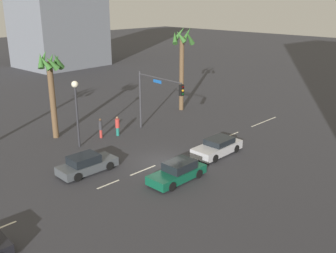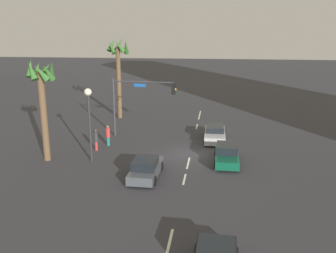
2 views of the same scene
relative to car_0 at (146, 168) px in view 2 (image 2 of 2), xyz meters
The scene contains 16 objects.
ground_plane 5.81m from the car_0, 27.75° to the right, with size 220.00×220.00×0.00m, color #333338.
lane_stripe_1 8.27m from the car_0, 160.97° to the right, with size 2.42×0.14×0.01m, color silver.
lane_stripe_2 2.76m from the car_0, 91.94° to the right, with size 1.88×0.14×0.01m, color silver.
lane_stripe_3 4.15m from the car_0, 41.01° to the right, with size 2.48×0.14×0.01m, color silver.
lane_stripe_4 14.43m from the car_0, 10.75° to the right, with size 2.08×0.14×0.01m, color silver.
lane_stripe_5 18.77m from the car_0, ahead, with size 2.20×0.14×0.01m, color silver.
lane_stripe_6 21.07m from the car_0, ahead, with size 2.45×0.14×0.01m, color silver.
car_0 is the anchor object (origin of this frame).
car_1 10.54m from the car_0, 26.04° to the right, with size 4.62×2.01×1.32m.
car_3 6.72m from the car_0, 56.38° to the right, with size 4.41×1.87×1.36m.
traffic_signal 10.41m from the car_0, 16.22° to the left, with size 0.68×6.12×5.57m.
streetlamp 6.40m from the car_0, 62.66° to the left, with size 0.56×0.56×5.72m.
pedestrian_0 8.08m from the car_0, 35.64° to the left, with size 0.45×0.45×1.83m.
pedestrian_1 7.37m from the car_0, 46.08° to the left, with size 0.36×0.36×1.83m.
palm_tree_0 9.96m from the car_0, 74.41° to the left, with size 2.37×2.39×7.88m.
palm_tree_2 19.28m from the car_0, 20.74° to the left, with size 2.50×2.70×9.27m.
Camera 2 is at (-28.02, -2.00, 9.75)m, focal length 38.51 mm.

